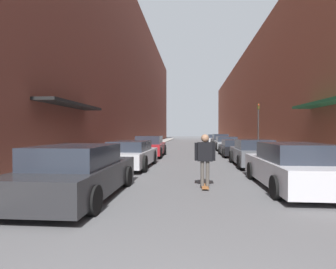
{
  "coord_description": "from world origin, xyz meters",
  "views": [
    {
      "loc": [
        -0.1,
        -1.06,
        1.74
      ],
      "look_at": [
        -1.36,
        12.89,
        1.55
      ],
      "focal_mm": 28.0,
      "sensor_mm": 36.0,
      "label": 1
    }
  ],
  "objects_px": {
    "parked_car_left_1": "(131,154)",
    "traffic_light": "(258,122)",
    "parked_car_right_1": "(253,153)",
    "skateboarder": "(205,155)",
    "parked_car_left_2": "(150,147)",
    "parked_car_right_4": "(220,141)",
    "parked_car_right_0": "(292,167)",
    "parked_car_left_0": "(78,172)",
    "parked_car_right_5": "(215,139)",
    "parked_car_right_2": "(235,148)",
    "parked_car_right_3": "(226,143)"
  },
  "relations": [
    {
      "from": "parked_car_right_2",
      "to": "parked_car_left_1",
      "type": "bearing_deg",
      "value": -133.03
    },
    {
      "from": "parked_car_left_2",
      "to": "skateboarder",
      "type": "xyz_separation_m",
      "value": [
        3.25,
        -9.7,
        0.33
      ]
    },
    {
      "from": "parked_car_left_1",
      "to": "traffic_light",
      "type": "relative_size",
      "value": 1.19
    },
    {
      "from": "parked_car_right_4",
      "to": "parked_car_left_0",
      "type": "bearing_deg",
      "value": -104.92
    },
    {
      "from": "parked_car_left_1",
      "to": "parked_car_left_2",
      "type": "xyz_separation_m",
      "value": [
        0.02,
        5.48,
        0.05
      ]
    },
    {
      "from": "traffic_light",
      "to": "parked_car_left_0",
      "type": "bearing_deg",
      "value": -118.82
    },
    {
      "from": "skateboarder",
      "to": "parked_car_right_0",
      "type": "bearing_deg",
      "value": 4.19
    },
    {
      "from": "parked_car_right_0",
      "to": "parked_car_right_2",
      "type": "relative_size",
      "value": 1.13
    },
    {
      "from": "parked_car_left_1",
      "to": "parked_car_right_1",
      "type": "height_order",
      "value": "parked_car_right_1"
    },
    {
      "from": "parked_car_right_1",
      "to": "parked_car_right_4",
      "type": "relative_size",
      "value": 0.97
    },
    {
      "from": "parked_car_left_1",
      "to": "parked_car_right_5",
      "type": "relative_size",
      "value": 1.08
    },
    {
      "from": "parked_car_left_0",
      "to": "parked_car_left_2",
      "type": "height_order",
      "value": "parked_car_left_2"
    },
    {
      "from": "parked_car_left_0",
      "to": "parked_car_right_4",
      "type": "bearing_deg",
      "value": 75.08
    },
    {
      "from": "parked_car_left_1",
      "to": "skateboarder",
      "type": "height_order",
      "value": "skateboarder"
    },
    {
      "from": "parked_car_right_3",
      "to": "parked_car_right_0",
      "type": "bearing_deg",
      "value": -90.41
    },
    {
      "from": "parked_car_left_2",
      "to": "parked_car_right_3",
      "type": "bearing_deg",
      "value": 48.29
    },
    {
      "from": "parked_car_right_0",
      "to": "parked_car_right_3",
      "type": "height_order",
      "value": "parked_car_right_0"
    },
    {
      "from": "skateboarder",
      "to": "parked_car_right_1",
      "type": "bearing_deg",
      "value": 63.67
    },
    {
      "from": "parked_car_right_1",
      "to": "parked_car_right_4",
      "type": "distance_m",
      "value": 16.18
    },
    {
      "from": "parked_car_left_0",
      "to": "parked_car_right_2",
      "type": "distance_m",
      "value": 13.36
    },
    {
      "from": "parked_car_left_1",
      "to": "parked_car_right_2",
      "type": "xyz_separation_m",
      "value": [
        5.9,
        6.32,
        -0.07
      ]
    },
    {
      "from": "parked_car_left_1",
      "to": "parked_car_right_4",
      "type": "xyz_separation_m",
      "value": [
        6.01,
        17.26,
        0.04
      ]
    },
    {
      "from": "parked_car_left_2",
      "to": "skateboarder",
      "type": "relative_size",
      "value": 2.59
    },
    {
      "from": "parked_car_right_2",
      "to": "traffic_light",
      "type": "distance_m",
      "value": 4.36
    },
    {
      "from": "parked_car_right_4",
      "to": "parked_car_right_5",
      "type": "height_order",
      "value": "parked_car_right_4"
    },
    {
      "from": "parked_car_right_0",
      "to": "parked_car_right_3",
      "type": "distance_m",
      "value": 16.22
    },
    {
      "from": "skateboarder",
      "to": "parked_car_left_1",
      "type": "bearing_deg",
      "value": 127.84
    },
    {
      "from": "parked_car_right_0",
      "to": "parked_car_right_1",
      "type": "bearing_deg",
      "value": 89.93
    },
    {
      "from": "parked_car_right_1",
      "to": "parked_car_right_4",
      "type": "xyz_separation_m",
      "value": [
        0.12,
        16.18,
        0.03
      ]
    },
    {
      "from": "parked_car_left_2",
      "to": "parked_car_left_0",
      "type": "bearing_deg",
      "value": -90.53
    },
    {
      "from": "skateboarder",
      "to": "parked_car_right_2",
      "type": "bearing_deg",
      "value": 75.99
    },
    {
      "from": "parked_car_left_0",
      "to": "parked_car_right_1",
      "type": "bearing_deg",
      "value": 48.25
    },
    {
      "from": "parked_car_right_1",
      "to": "parked_car_right_2",
      "type": "bearing_deg",
      "value": 89.91
    },
    {
      "from": "skateboarder",
      "to": "parked_car_right_5",
      "type": "bearing_deg",
      "value": 84.41
    },
    {
      "from": "parked_car_left_2",
      "to": "traffic_light",
      "type": "height_order",
      "value": "traffic_light"
    },
    {
      "from": "parked_car_left_2",
      "to": "parked_car_right_3",
      "type": "relative_size",
      "value": 0.92
    },
    {
      "from": "parked_car_right_3",
      "to": "parked_car_right_4",
      "type": "bearing_deg",
      "value": 89.88
    },
    {
      "from": "parked_car_right_2",
      "to": "parked_car_right_5",
      "type": "distance_m",
      "value": 16.32
    },
    {
      "from": "parked_car_right_0",
      "to": "parked_car_right_4",
      "type": "distance_m",
      "value": 21.28
    },
    {
      "from": "parked_car_right_0",
      "to": "parked_car_right_5",
      "type": "bearing_deg",
      "value": 89.97
    },
    {
      "from": "parked_car_right_1",
      "to": "skateboarder",
      "type": "height_order",
      "value": "skateboarder"
    },
    {
      "from": "parked_car_right_3",
      "to": "parked_car_right_5",
      "type": "xyz_separation_m",
      "value": [
        -0.1,
        10.45,
        0.02
      ]
    },
    {
      "from": "parked_car_left_2",
      "to": "parked_car_right_5",
      "type": "distance_m",
      "value": 18.14
    },
    {
      "from": "parked_car_right_0",
      "to": "parked_car_right_4",
      "type": "xyz_separation_m",
      "value": [
        0.13,
        21.28,
        0.01
      ]
    },
    {
      "from": "parked_car_right_1",
      "to": "parked_car_right_5",
      "type": "bearing_deg",
      "value": 89.98
    },
    {
      "from": "parked_car_right_3",
      "to": "skateboarder",
      "type": "distance_m",
      "value": 16.64
    },
    {
      "from": "parked_car_left_1",
      "to": "parked_car_right_4",
      "type": "relative_size",
      "value": 1.07
    },
    {
      "from": "parked_car_left_2",
      "to": "traffic_light",
      "type": "bearing_deg",
      "value": 25.99
    },
    {
      "from": "parked_car_right_1",
      "to": "traffic_light",
      "type": "height_order",
      "value": "traffic_light"
    },
    {
      "from": "parked_car_left_2",
      "to": "skateboarder",
      "type": "bearing_deg",
      "value": -71.45
    }
  ]
}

